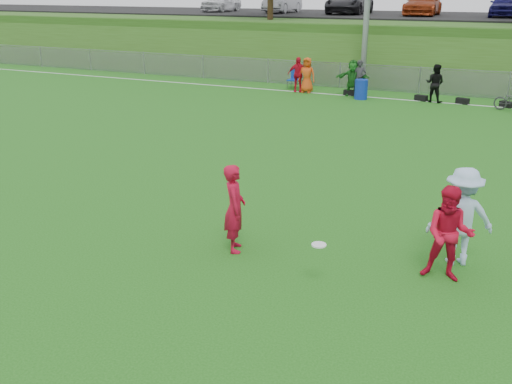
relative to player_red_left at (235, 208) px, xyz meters
The scene contains 14 objects.
ground 1.13m from the player_red_left, 53.31° to the right, with size 120.00×120.00×0.00m, color #1B5712.
sideline_far 17.45m from the player_red_left, 88.60° to the left, with size 60.00×0.10×0.01m, color white.
fence 19.43m from the player_red_left, 88.74° to the left, with size 58.00×0.06×1.30m.
berm 30.44m from the player_red_left, 89.20° to the left, with size 120.00×18.00×3.00m, color #2C4F16.
parking_lot 32.50m from the player_red_left, 89.25° to the left, with size 120.00×12.00×0.10m, color black.
car_row 31.57m from the player_red_left, 91.35° to the left, with size 32.04×5.18×1.44m.
spectator_row 17.59m from the player_red_left, 97.86° to the left, with size 7.53×0.83×1.69m.
gear_bags 17.60m from the player_red_left, 85.56° to the left, with size 7.55×0.54×0.26m.
player_red_left is the anchor object (origin of this frame).
player_red_center 3.97m from the player_red_left, ahead, with size 0.85×0.66×1.74m, color red.
player_blue 4.24m from the player_red_left, 16.57° to the left, with size 1.21×0.70×1.88m, color #ABCBED.
frisbee 2.10m from the player_red_left, 20.57° to the right, with size 0.26×0.26×0.02m.
recycling_bin 16.92m from the player_red_left, 96.05° to the left, with size 0.60×0.60×0.90m, color #0F2DA5.
camp_chair 19.11m from the player_red_left, 107.17° to the left, with size 0.57×0.58×0.98m.
Camera 1 is at (4.17, -8.63, 4.94)m, focal length 40.00 mm.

